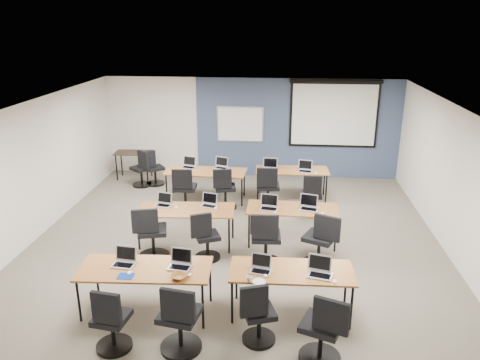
# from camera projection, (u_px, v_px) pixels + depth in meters

# --- Properties ---
(floor) EXTENTS (8.00, 9.00, 0.02)m
(floor) POSITION_uv_depth(u_px,v_px,m) (234.00, 247.00, 9.03)
(floor) COLOR #6B6354
(floor) RESTS_ON ground
(ceiling) EXTENTS (8.00, 9.00, 0.02)m
(ceiling) POSITION_uv_depth(u_px,v_px,m) (234.00, 109.00, 8.14)
(ceiling) COLOR white
(ceiling) RESTS_ON ground
(wall_back) EXTENTS (8.00, 0.04, 2.70)m
(wall_back) POSITION_uv_depth(u_px,v_px,m) (251.00, 128.00, 12.82)
(wall_back) COLOR beige
(wall_back) RESTS_ON ground
(wall_front) EXTENTS (8.00, 0.04, 2.70)m
(wall_front) POSITION_uv_depth(u_px,v_px,m) (184.00, 340.00, 4.35)
(wall_front) COLOR beige
(wall_front) RESTS_ON ground
(wall_left) EXTENTS (0.04, 9.00, 2.70)m
(wall_left) POSITION_uv_depth(u_px,v_px,m) (26.00, 175.00, 8.93)
(wall_left) COLOR beige
(wall_left) RESTS_ON ground
(wall_right) EXTENTS (0.04, 9.00, 2.70)m
(wall_right) POSITION_uv_depth(u_px,v_px,m) (460.00, 188.00, 8.23)
(wall_right) COLOR beige
(wall_right) RESTS_ON ground
(blue_accent_panel) EXTENTS (5.50, 0.04, 2.70)m
(blue_accent_panel) POSITION_uv_depth(u_px,v_px,m) (297.00, 129.00, 12.68)
(blue_accent_panel) COLOR #3D5977
(blue_accent_panel) RESTS_ON wall_back
(whiteboard) EXTENTS (1.28, 0.03, 0.98)m
(whiteboard) POSITION_uv_depth(u_px,v_px,m) (240.00, 124.00, 12.74)
(whiteboard) COLOR #B7BDC5
(whiteboard) RESTS_ON wall_back
(projector_screen) EXTENTS (2.40, 0.10, 1.82)m
(projector_screen) POSITION_uv_depth(u_px,v_px,m) (334.00, 110.00, 12.36)
(projector_screen) COLOR black
(projector_screen) RESTS_ON wall_back
(training_table_front_left) EXTENTS (1.93, 0.80, 0.73)m
(training_table_front_left) POSITION_uv_depth(u_px,v_px,m) (145.00, 270.00, 6.85)
(training_table_front_left) COLOR brown
(training_table_front_left) RESTS_ON floor
(training_table_front_right) EXTENTS (1.80, 0.75, 0.73)m
(training_table_front_right) POSITION_uv_depth(u_px,v_px,m) (292.00, 273.00, 6.79)
(training_table_front_right) COLOR #915C33
(training_table_front_right) RESTS_ON floor
(training_table_mid_left) EXTENTS (1.85, 0.77, 0.73)m
(training_table_mid_left) POSITION_uv_depth(u_px,v_px,m) (186.00, 211.00, 8.96)
(training_table_mid_left) COLOR brown
(training_table_mid_left) RESTS_ON floor
(training_table_mid_right) EXTENTS (1.75, 0.73, 0.73)m
(training_table_mid_right) POSITION_uv_depth(u_px,v_px,m) (292.00, 210.00, 9.01)
(training_table_mid_right) COLOR olive
(training_table_mid_right) RESTS_ON floor
(training_table_back_left) EXTENTS (1.91, 0.80, 0.73)m
(training_table_back_left) POSITION_uv_depth(u_px,v_px,m) (206.00, 173.00, 11.20)
(training_table_back_left) COLOR #A36732
(training_table_back_left) RESTS_ON floor
(training_table_back_right) EXTENTS (1.74, 0.72, 0.73)m
(training_table_back_right) POSITION_uv_depth(u_px,v_px,m) (292.00, 172.00, 11.29)
(training_table_back_right) COLOR brown
(training_table_back_right) RESTS_ON floor
(laptop_0) EXTENTS (0.33, 0.28, 0.25)m
(laptop_0) POSITION_uv_depth(u_px,v_px,m) (124.00, 260.00, 6.93)
(laptop_0) COLOR silver
(laptop_0) RESTS_ON training_table_front_left
(mouse_0) EXTENTS (0.09, 0.11, 0.04)m
(mouse_0) POSITION_uv_depth(u_px,v_px,m) (130.00, 273.00, 6.69)
(mouse_0) COLOR white
(mouse_0) RESTS_ON training_table_front_left
(task_chair_0) EXTENTS (0.48, 0.48, 0.97)m
(task_chair_0) POSITION_uv_depth(u_px,v_px,m) (111.00, 325.00, 6.11)
(task_chair_0) COLOR black
(task_chair_0) RESTS_ON floor
(laptop_1) EXTENTS (0.33, 0.28, 0.25)m
(laptop_1) POSITION_uv_depth(u_px,v_px,m) (180.00, 262.00, 6.87)
(laptop_1) COLOR #ABABAB
(laptop_1) RESTS_ON training_table_front_left
(mouse_1) EXTENTS (0.07, 0.10, 0.03)m
(mouse_1) POSITION_uv_depth(u_px,v_px,m) (190.00, 275.00, 6.64)
(mouse_1) COLOR white
(mouse_1) RESTS_ON training_table_front_left
(task_chair_1) EXTENTS (0.56, 0.56, 1.04)m
(task_chair_1) POSITION_uv_depth(u_px,v_px,m) (180.00, 324.00, 6.08)
(task_chair_1) COLOR black
(task_chair_1) RESTS_ON floor
(laptop_2) EXTENTS (0.30, 0.25, 0.23)m
(laptop_2) POSITION_uv_depth(u_px,v_px,m) (261.00, 267.00, 6.75)
(laptop_2) COLOR #ADADB8
(laptop_2) RESTS_ON training_table_front_right
(mouse_2) EXTENTS (0.08, 0.10, 0.03)m
(mouse_2) POSITION_uv_depth(u_px,v_px,m) (266.00, 276.00, 6.62)
(mouse_2) COLOR white
(mouse_2) RESTS_ON training_table_front_right
(task_chair_2) EXTENTS (0.48, 0.46, 0.95)m
(task_chair_2) POSITION_uv_depth(u_px,v_px,m) (258.00, 318.00, 6.26)
(task_chair_2) COLOR black
(task_chair_2) RESTS_ON floor
(laptop_3) EXTENTS (0.34, 0.29, 0.26)m
(laptop_3) POSITION_uv_depth(u_px,v_px,m) (320.00, 270.00, 6.65)
(laptop_3) COLOR #A5A5AB
(laptop_3) RESTS_ON training_table_front_right
(mouse_3) EXTENTS (0.06, 0.10, 0.03)m
(mouse_3) POSITION_uv_depth(u_px,v_px,m) (335.00, 282.00, 6.46)
(mouse_3) COLOR white
(mouse_3) RESTS_ON training_table_front_right
(task_chair_3) EXTENTS (0.58, 0.55, 1.03)m
(task_chair_3) POSITION_uv_depth(u_px,v_px,m) (323.00, 334.00, 5.88)
(task_chair_3) COLOR black
(task_chair_3) RESTS_ON floor
(laptop_4) EXTENTS (0.30, 0.26, 0.23)m
(laptop_4) POSITION_uv_depth(u_px,v_px,m) (164.00, 202.00, 9.12)
(laptop_4) COLOR #A6A7B1
(laptop_4) RESTS_ON training_table_mid_left
(mouse_4) EXTENTS (0.07, 0.11, 0.03)m
(mouse_4) POSITION_uv_depth(u_px,v_px,m) (176.00, 207.00, 9.00)
(mouse_4) COLOR white
(mouse_4) RESTS_ON training_table_mid_left
(task_chair_4) EXTENTS (0.57, 0.57, 1.05)m
(task_chair_4) POSITION_uv_depth(u_px,v_px,m) (151.00, 237.00, 8.47)
(task_chair_4) COLOR black
(task_chair_4) RESTS_ON floor
(laptop_5) EXTENTS (0.31, 0.26, 0.24)m
(laptop_5) POSITION_uv_depth(u_px,v_px,m) (209.00, 203.00, 9.10)
(laptop_5) COLOR silver
(laptop_5) RESTS_ON training_table_mid_left
(mouse_5) EXTENTS (0.08, 0.10, 0.03)m
(mouse_5) POSITION_uv_depth(u_px,v_px,m) (216.00, 208.00, 8.95)
(mouse_5) COLOR white
(mouse_5) RESTS_ON training_table_mid_left
(task_chair_5) EXTENTS (0.50, 0.47, 0.95)m
(task_chair_5) POSITION_uv_depth(u_px,v_px,m) (206.00, 240.00, 8.46)
(task_chair_5) COLOR black
(task_chair_5) RESTS_ON floor
(laptop_6) EXTENTS (0.34, 0.29, 0.26)m
(laptop_6) POSITION_uv_depth(u_px,v_px,m) (269.00, 205.00, 8.97)
(laptop_6) COLOR #BBBBBB
(laptop_6) RESTS_ON training_table_mid_right
(mouse_6) EXTENTS (0.07, 0.10, 0.03)m
(mouse_6) POSITION_uv_depth(u_px,v_px,m) (275.00, 212.00, 8.76)
(mouse_6) COLOR white
(mouse_6) RESTS_ON training_table_mid_right
(task_chair_6) EXTENTS (0.57, 0.57, 1.05)m
(task_chair_6) POSITION_uv_depth(u_px,v_px,m) (266.00, 243.00, 8.24)
(task_chair_6) COLOR black
(task_chair_6) RESTS_ON floor
(laptop_7) EXTENTS (0.35, 0.29, 0.26)m
(laptop_7) POSITION_uv_depth(u_px,v_px,m) (309.00, 206.00, 8.95)
(laptop_7) COLOR silver
(laptop_7) RESTS_ON training_table_mid_right
(mouse_7) EXTENTS (0.06, 0.09, 0.03)m
(mouse_7) POSITION_uv_depth(u_px,v_px,m) (322.00, 213.00, 8.73)
(mouse_7) COLOR white
(mouse_7) RESTS_ON training_table_mid_right
(task_chair_7) EXTENTS (0.61, 0.57, 1.05)m
(task_chair_7) POSITION_uv_depth(u_px,v_px,m) (321.00, 244.00, 8.20)
(task_chair_7) COLOR black
(task_chair_7) RESTS_ON floor
(laptop_8) EXTENTS (0.34, 0.29, 0.26)m
(laptop_8) POSITION_uv_depth(u_px,v_px,m) (189.00, 165.00, 11.45)
(laptop_8) COLOR #BEBEBE
(laptop_8) RESTS_ON training_table_back_left
(mouse_8) EXTENTS (0.07, 0.10, 0.03)m
(mouse_8) POSITION_uv_depth(u_px,v_px,m) (192.00, 171.00, 11.17)
(mouse_8) COLOR white
(mouse_8) RESTS_ON training_table_back_left
(task_chair_8) EXTENTS (0.56, 0.56, 1.03)m
(task_chair_8) POSITION_uv_depth(u_px,v_px,m) (185.00, 193.00, 10.65)
(task_chair_8) COLOR black
(task_chair_8) RESTS_ON floor
(laptop_9) EXTENTS (0.33, 0.28, 0.25)m
(laptop_9) POSITION_uv_depth(u_px,v_px,m) (221.00, 165.00, 11.40)
(laptop_9) COLOR #B7B7BE
(laptop_9) RESTS_ON training_table_back_left
(mouse_9) EXTENTS (0.07, 0.10, 0.03)m
(mouse_9) POSITION_uv_depth(u_px,v_px,m) (231.00, 170.00, 11.21)
(mouse_9) COLOR white
(mouse_9) RESTS_ON training_table_back_left
(task_chair_9) EXTENTS (0.52, 0.52, 1.00)m
(task_chair_9) POSITION_uv_depth(u_px,v_px,m) (225.00, 192.00, 10.74)
(task_chair_9) COLOR black
(task_chair_9) RESTS_ON floor
(laptop_10) EXTENTS (0.35, 0.30, 0.27)m
(laptop_10) POSITION_uv_depth(u_px,v_px,m) (270.00, 167.00, 11.27)
(laptop_10) COLOR #AFAFB5
(laptop_10) RESTS_ON training_table_back_right
(mouse_10) EXTENTS (0.07, 0.11, 0.04)m
(mouse_10) POSITION_uv_depth(u_px,v_px,m) (274.00, 172.00, 11.10)
(mouse_10) COLOR white
(mouse_10) RESTS_ON training_table_back_right
(task_chair_10) EXTENTS (0.58, 0.58, 1.05)m
(task_chair_10) POSITION_uv_depth(u_px,v_px,m) (268.00, 191.00, 10.70)
(task_chair_10) COLOR black
(task_chair_10) RESTS_ON floor
(laptop_11) EXTENTS (0.33, 0.28, 0.25)m
(laptop_11) POSITION_uv_depth(u_px,v_px,m) (305.00, 169.00, 11.15)
(laptop_11) COLOR #B4B5BA
(laptop_11) RESTS_ON training_table_back_right
(mouse_11) EXTENTS (0.09, 0.11, 0.03)m
(mouse_11) POSITION_uv_depth(u_px,v_px,m) (316.00, 173.00, 10.99)
(mouse_11) COLOR white
(mouse_11) RESTS_ON training_table_back_right
(task_chair_11) EXTENTS (0.49, 0.49, 0.98)m
(task_chair_11) POSITION_uv_depth(u_px,v_px,m) (311.00, 198.00, 10.39)
(task_chair_11) COLOR black
(task_chair_11) RESTS_ON floor
(blue_mousepad) EXTENTS (0.22, 0.19, 0.01)m
(blue_mousepad) POSITION_uv_depth(u_px,v_px,m) (126.00, 276.00, 6.62)
(blue_mousepad) COLOR navy
(blue_mousepad) RESTS_ON training_table_front_left
(snack_bowl) EXTENTS (0.30, 0.30, 0.06)m
(snack_bowl) POSITION_uv_depth(u_px,v_px,m) (179.00, 276.00, 6.56)
(snack_bowl) COLOR brown
(snack_bowl) RESTS_ON training_table_front_left
(snack_plate) EXTENTS (0.23, 0.23, 0.01)m
(snack_plate) POSITION_uv_depth(u_px,v_px,m) (259.00, 282.00, 6.47)
(snack_plate) COLOR white
(snack_plate) RESTS_ON training_table_front_right
(coffee_cup) EXTENTS (0.07, 0.07, 0.05)m
(coffee_cup) POSITION_uv_depth(u_px,v_px,m) (249.00, 279.00, 6.47)
(coffee_cup) COLOR white
(coffee_cup) RESTS_ON snack_plate
(utility_table) EXTENTS (0.97, 0.54, 0.75)m
(utility_table) POSITION_uv_depth(u_px,v_px,m) (133.00, 155.00, 12.72)
(utility_table) COLOR black
(utility_table) RESTS_ON floor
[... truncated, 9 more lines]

